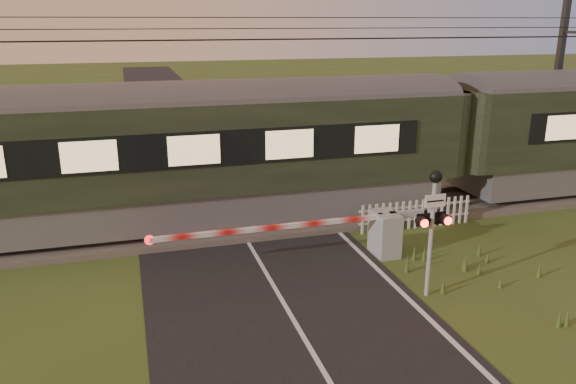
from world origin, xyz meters
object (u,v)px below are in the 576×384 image
object	(u,v)px
train	(448,137)
picket_fence	(416,214)
catenary_mast	(557,84)
boom_gate	(373,232)
crossing_signal	(433,211)

from	to	relation	value
train	picket_fence	size ratio (longest dim) A/B	11.84
catenary_mast	boom_gate	bearing A→B (deg)	-151.08
crossing_signal	train	bearing A→B (deg)	56.30
train	boom_gate	distance (m)	5.63
crossing_signal	picket_fence	world-z (taller)	crossing_signal
train	boom_gate	world-z (taller)	train
train	crossing_signal	xyz separation A→B (m)	(-3.91, -5.86, -0.28)
train	picket_fence	world-z (taller)	train
train	catenary_mast	world-z (taller)	catenary_mast
boom_gate	catenary_mast	distance (m)	12.07
boom_gate	picket_fence	world-z (taller)	boom_gate
train	catenary_mast	distance (m)	6.61
crossing_signal	picket_fence	size ratio (longest dim) A/B	0.80
picket_fence	catenary_mast	size ratio (longest dim) A/B	0.53
train	picket_fence	xyz separation A→B (m)	(-2.06, -1.89, -1.87)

